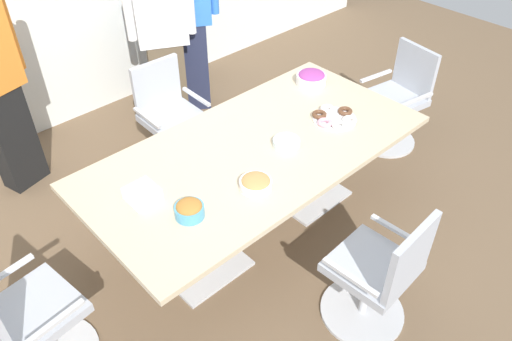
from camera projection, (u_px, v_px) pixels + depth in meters
The scene contains 14 objects.
ground_plane at pixel (256, 226), 3.90m from camera, with size 10.00×10.00×0.01m, color brown.
conference_table at pixel (256, 162), 3.50m from camera, with size 2.40×1.20×0.75m.
office_chair_0 at pixel (27, 324), 2.75m from camera, with size 0.60×0.60×0.91m.
office_chair_1 at pixel (378, 277), 3.00m from camera, with size 0.57×0.57×0.91m.
office_chair_2 at pixel (397, 103), 4.52m from camera, with size 0.62×0.62×0.91m.
office_chair_3 at pixel (171, 122), 4.29m from camera, with size 0.55×0.55×0.91m.
person_standing_1 at pixel (163, 35), 4.49m from camera, with size 0.58×0.40×1.71m.
person_standing_2 at pixel (186, 13), 4.62m from camera, with size 0.56×0.42×1.88m.
snack_bowl_pretzels at pixel (189, 209), 2.88m from camera, with size 0.17×0.17×0.11m.
snack_bowl_candy_mix at pixel (311, 78), 4.06m from camera, with size 0.24×0.24×0.12m.
snack_bowl_cookies at pixel (256, 183), 3.08m from camera, with size 0.20×0.20×0.08m.
donut_platter at pixel (334, 118), 3.68m from camera, with size 0.33×0.32×0.04m.
plate_stack at pixel (286, 143), 3.43m from camera, with size 0.19×0.19×0.05m.
napkin_pile at pixel (142, 194), 3.00m from camera, with size 0.18×0.18×0.08m, color white.
Camera 1 is at (-1.87, -2.01, 2.80)m, focal length 35.31 mm.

